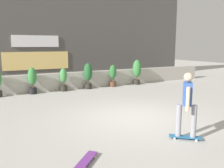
# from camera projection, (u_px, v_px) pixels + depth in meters

# --- Properties ---
(ground_plane) EXTENTS (48.00, 48.00, 0.00)m
(ground_plane) POSITION_uv_depth(u_px,v_px,m) (133.00, 117.00, 7.85)
(ground_plane) COLOR #B2AFA8
(planter_wall) EXTENTS (18.00, 0.40, 0.90)m
(planter_wall) POSITION_uv_depth(u_px,v_px,m) (74.00, 80.00, 13.01)
(planter_wall) COLOR #B2ADA3
(planter_wall) RESTS_ON ground
(building_backdrop) EXTENTS (20.00, 2.08, 6.50)m
(building_backdrop) POSITION_uv_depth(u_px,v_px,m) (53.00, 32.00, 16.05)
(building_backdrop) COLOR #4C4947
(building_backdrop) RESTS_ON ground
(potted_plant_1) EXTENTS (0.42, 0.42, 1.30)m
(potted_plant_1) POSITION_uv_depth(u_px,v_px,m) (32.00, 79.00, 11.55)
(potted_plant_1) COLOR black
(potted_plant_1) RESTS_ON ground
(potted_plant_2) EXTENTS (0.37, 0.37, 1.20)m
(potted_plant_2) POSITION_uv_depth(u_px,v_px,m) (64.00, 79.00, 12.28)
(potted_plant_2) COLOR #2D2823
(potted_plant_2) RESTS_ON ground
(potted_plant_3) EXTENTS (0.47, 0.47, 1.41)m
(potted_plant_3) POSITION_uv_depth(u_px,v_px,m) (88.00, 74.00, 12.88)
(potted_plant_3) COLOR #2D2823
(potted_plant_3) RESTS_ON ground
(potted_plant_4) EXTENTS (0.40, 0.40, 1.26)m
(potted_plant_4) POSITION_uv_depth(u_px,v_px,m) (113.00, 75.00, 13.60)
(potted_plant_4) COLOR brown
(potted_plant_4) RESTS_ON ground
(potted_plant_5) EXTENTS (0.51, 0.51, 1.49)m
(potted_plant_5) POSITION_uv_depth(u_px,v_px,m) (137.00, 70.00, 14.33)
(potted_plant_5) COLOR #2D2823
(potted_plant_5) RESTS_ON ground
(skater_foreground) EXTENTS (0.73, 0.68, 1.70)m
(skater_foreground) POSITION_uv_depth(u_px,v_px,m) (187.00, 103.00, 5.87)
(skater_foreground) COLOR #266699
(skater_foreground) RESTS_ON ground
(skateboard_near_camera) EXTENTS (0.70, 0.71, 0.08)m
(skateboard_near_camera) POSITION_uv_depth(u_px,v_px,m) (86.00, 160.00, 4.80)
(skateboard_near_camera) COLOR #72338C
(skateboard_near_camera) RESTS_ON ground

